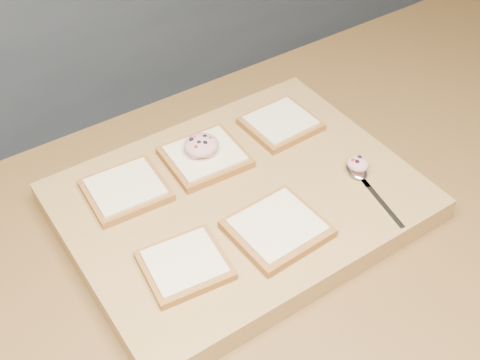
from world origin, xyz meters
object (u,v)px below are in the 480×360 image
object	(u,v)px
cutting_board	(240,202)
tuna_salad_dollop	(201,145)
bread_far_center	(205,157)
spoon	(360,175)

from	to	relation	value
cutting_board	tuna_salad_dollop	distance (m)	0.11
cutting_board	bread_far_center	world-z (taller)	bread_far_center
bread_far_center	spoon	world-z (taller)	bread_far_center
cutting_board	spoon	bearing A→B (deg)	-23.84
cutting_board	spoon	world-z (taller)	spoon
bread_far_center	tuna_salad_dollop	bearing A→B (deg)	118.84
tuna_salad_dollop	spoon	distance (m)	0.26
cutting_board	tuna_salad_dollop	world-z (taller)	tuna_salad_dollop
bread_far_center	tuna_salad_dollop	size ratio (longest dim) A/B	2.26
bread_far_center	tuna_salad_dollop	world-z (taller)	tuna_salad_dollop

